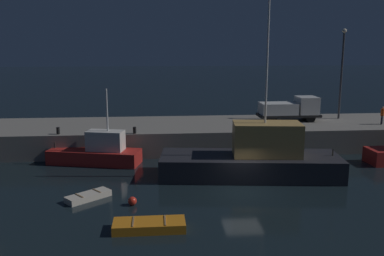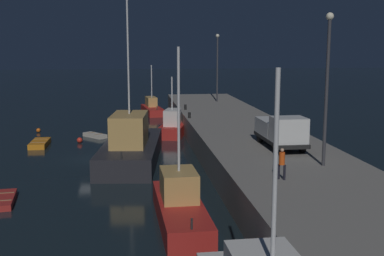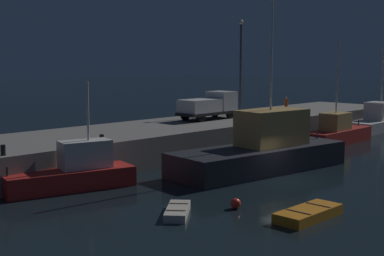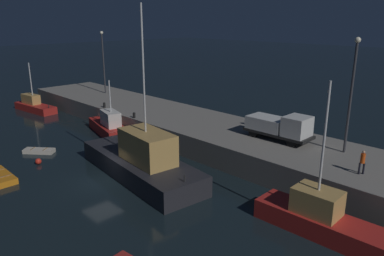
% 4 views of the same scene
% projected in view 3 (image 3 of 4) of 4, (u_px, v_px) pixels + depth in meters
% --- Properties ---
extents(ground_plane, '(320.00, 320.00, 0.00)m').
position_uv_depth(ground_plane, '(288.00, 180.00, 33.47)').
color(ground_plane, black).
extents(pier_quay, '(62.70, 8.74, 2.15)m').
position_uv_depth(pier_quay, '(150.00, 141.00, 42.23)').
color(pier_quay, gray).
rests_on(pier_quay, ground).
extents(fishing_trawler_red, '(7.67, 3.97, 6.07)m').
position_uv_depth(fishing_trawler_red, '(73.00, 173.00, 31.18)').
color(fishing_trawler_red, red).
rests_on(fishing_trawler_red, ground).
extents(fishing_boat_blue, '(8.40, 2.46, 9.08)m').
position_uv_depth(fishing_boat_blue, '(338.00, 132.00, 48.09)').
color(fishing_boat_blue, red).
rests_on(fishing_boat_blue, ground).
extents(fishing_boat_orange, '(8.45, 2.97, 8.53)m').
position_uv_depth(fishing_boat_orange, '(377.00, 122.00, 56.52)').
color(fishing_boat_orange, silver).
rests_on(fishing_boat_orange, ground).
extents(fishing_trawler_green, '(13.29, 5.56, 13.29)m').
position_uv_depth(fishing_trawler_green, '(262.00, 151.00, 36.40)').
color(fishing_trawler_green, '#232328').
rests_on(fishing_trawler_green, ground).
extents(rowboat_white_mid, '(3.75, 1.47, 0.52)m').
position_uv_depth(rowboat_white_mid, '(309.00, 214.00, 25.41)').
color(rowboat_white_mid, orange).
rests_on(rowboat_white_mid, ground).
extents(dinghy_red_small, '(2.80, 2.57, 0.42)m').
position_uv_depth(dinghy_red_small, '(178.00, 211.00, 26.01)').
color(dinghy_red_small, beige).
rests_on(dinghy_red_small, ground).
extents(mooring_buoy_mid, '(0.52, 0.52, 0.52)m').
position_uv_depth(mooring_buoy_mid, '(236.00, 203.00, 27.11)').
color(mooring_buoy_mid, red).
rests_on(mooring_buoy_mid, ground).
extents(lamp_post_east, '(0.44, 0.44, 8.81)m').
position_uv_depth(lamp_post_east, '(241.00, 60.00, 51.45)').
color(lamp_post_east, '#38383D').
rests_on(lamp_post_east, pier_quay).
extents(utility_truck, '(5.94, 2.23, 2.35)m').
position_uv_depth(utility_truck, '(210.00, 105.00, 47.53)').
color(utility_truck, black).
rests_on(utility_truck, pier_quay).
extents(dockworker, '(0.43, 0.43, 1.68)m').
position_uv_depth(dockworker, '(286.00, 104.00, 51.49)').
color(dockworker, black).
rests_on(dockworker, pier_quay).
extents(bollard_west, '(0.28, 0.28, 0.56)m').
position_uv_depth(bollard_west, '(102.00, 139.00, 33.99)').
color(bollard_west, black).
rests_on(bollard_west, pier_quay).
extents(bollard_central, '(0.28, 0.28, 0.58)m').
position_uv_depth(bollard_central, '(3.00, 150.00, 29.74)').
color(bollard_central, black).
rests_on(bollard_central, pier_quay).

